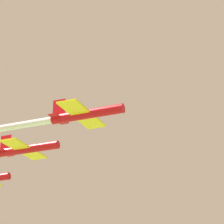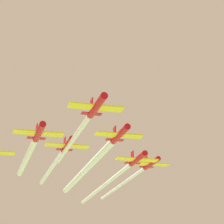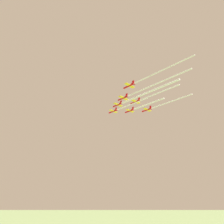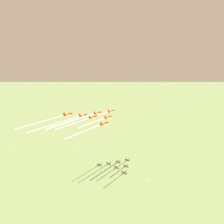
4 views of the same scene
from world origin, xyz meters
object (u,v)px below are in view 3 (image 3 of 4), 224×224
object	(u,v)px
jet_3	(123,98)
jet_5	(147,110)
jet_6	(129,86)
jet_2	(130,111)
jet_1	(118,105)
jet_4	(136,102)
jet_0	(113,111)

from	to	relation	value
jet_3	jet_5	bearing A→B (deg)	0.00
jet_6	jet_2	bearing A→B (deg)	40.36
jet_1	jet_4	world-z (taller)	jet_4
jet_5	jet_3	bearing A→B (deg)	-180.00
jet_0	jet_3	bearing A→B (deg)	-120.47
jet_5	jet_6	distance (m)	40.26
jet_1	jet_2	distance (m)	15.22
jet_6	jet_5	bearing A→B (deg)	18.78
jet_0	jet_4	bearing A→B (deg)	-90.00
jet_0	jet_6	world-z (taller)	jet_6
jet_2	jet_5	bearing A→B (deg)	-59.53
jet_3	jet_4	xyz separation A→B (m)	(-15.20, -0.31, 1.95)
jet_2	jet_3	bearing A→B (deg)	-150.46
jet_3	jet_6	distance (m)	15.21
jet_4	jet_5	distance (m)	15.40
jet_1	jet_5	world-z (taller)	jet_1
jet_4	jet_5	xyz separation A→B (m)	(-15.20, -0.31, -2.46)
jet_1	jet_0	bearing A→B (deg)	59.53
jet_2	jet_5	xyz separation A→B (m)	(-7.86, 12.76, -0.72)
jet_0	jet_2	world-z (taller)	jet_0
jet_1	jet_5	size ratio (longest dim) A/B	1.00
jet_0	jet_1	size ratio (longest dim) A/B	1.00
jet_2	jet_5	world-z (taller)	jet_2
jet_1	jet_3	distance (m)	15.03
jet_0	jet_4	size ratio (longest dim) A/B	1.00
jet_5	jet_6	world-z (taller)	jet_6
jet_2	jet_5	size ratio (longest dim) A/B	1.00
jet_4	jet_6	xyz separation A→B (m)	(22.54, 13.38, 0.62)
jet_2	jet_4	size ratio (longest dim) A/B	1.00
jet_1	jet_3	size ratio (longest dim) A/B	1.00
jet_0	jet_4	xyz separation A→B (m)	(-0.52, 25.84, 0.55)
jet_0	jet_2	xyz separation A→B (m)	(-7.86, 12.76, -1.18)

